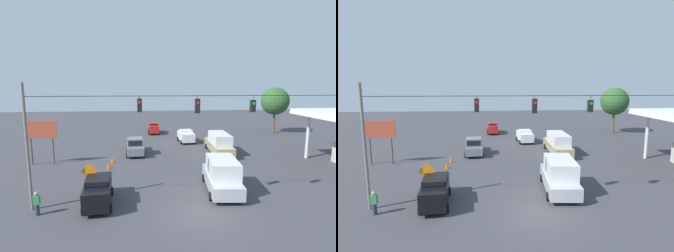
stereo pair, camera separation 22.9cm
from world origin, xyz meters
The scene contains 16 objects.
ground_plane centered at (0.00, 0.00, 0.00)m, with size 140.00×140.00×0.00m, color #3D3D42.
overhead_signal_span centered at (0.03, -1.94, 5.34)m, with size 23.28×0.38×8.75m.
box_truck_tan_oncoming_far centered at (-5.72, -15.46, 1.30)m, with size 2.59×7.44×2.60m.
box_truck_silver_crossing_near centered at (-2.53, -3.88, 1.36)m, with size 3.01×6.28×2.74m.
sedan_black_parked_shoulder centered at (7.10, -2.36, 1.06)m, with size 2.28×4.63×2.03m.
sedan_red_withflow_deep centered at (1.94, -29.83, 1.00)m, with size 1.99×4.12×1.91m.
pickup_truck_grey_withflow_far centered at (4.82, -16.12, 0.98)m, with size 2.46×5.35×2.12m.
sedan_white_oncoming_deep centered at (-2.60, -22.13, 0.99)m, with size 2.31×4.04×1.89m.
traffic_cone_nearest centered at (7.41, -5.85, 0.35)m, with size 0.31×0.31×0.69m, color orange.
traffic_cone_second centered at (7.34, -8.36, 0.35)m, with size 0.31×0.31×0.69m, color orange.
traffic_cone_third centered at (7.40, -10.48, 0.35)m, with size 0.31×0.31×0.69m, color orange.
traffic_cone_fourth centered at (7.23, -12.64, 0.35)m, with size 0.31×0.31×0.69m, color orange.
roadside_billboard centered at (14.64, -12.68, 3.46)m, with size 3.21×0.16×4.80m.
work_zone_sign centered at (7.84, -3.29, 1.99)m, with size 1.27×0.06×2.84m.
pedestrian centered at (10.87, -1.08, 0.81)m, with size 0.40×0.28×1.63m.
tree_horizon_left centered at (-19.46, -28.24, 5.66)m, with size 4.80×4.80×8.08m.
Camera 2 is at (3.57, 15.99, 8.62)m, focal length 28.00 mm.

